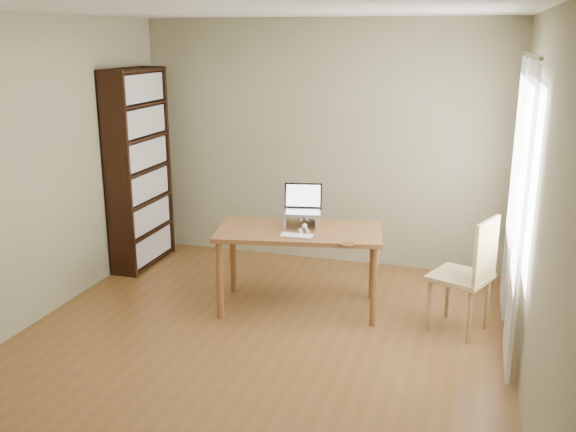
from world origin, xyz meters
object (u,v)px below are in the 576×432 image
object	(u,v)px
bookshelf	(139,169)
chair	(471,270)
desk	(299,239)
keyboard	(297,236)
laptop	(304,205)
cat	(304,220)

from	to	relation	value
bookshelf	chair	bearing A→B (deg)	-12.11
desk	keyboard	world-z (taller)	keyboard
bookshelf	desk	xyz separation A→B (m)	(1.96, -0.68, -0.39)
keyboard	laptop	bearing A→B (deg)	93.22
keyboard	bookshelf	bearing A→B (deg)	152.82
bookshelf	cat	size ratio (longest dim) A/B	4.40
desk	cat	distance (m)	0.19
laptop	cat	xyz separation A→B (m)	(0.01, -0.03, -0.13)
cat	chair	size ratio (longest dim) A/B	0.47
laptop	chair	size ratio (longest dim) A/B	0.37
cat	laptop	bearing A→B (deg)	88.89
keyboard	cat	distance (m)	0.34
bookshelf	keyboard	world-z (taller)	bookshelf
desk	chair	size ratio (longest dim) A/B	1.55
bookshelf	cat	world-z (taller)	bookshelf
keyboard	cat	xyz separation A→B (m)	(-0.03, 0.33, 0.05)
bookshelf	keyboard	bearing A→B (deg)	-24.19
bookshelf	keyboard	xyz separation A→B (m)	(2.00, -0.90, -0.29)
chair	bookshelf	bearing A→B (deg)	-169.84
bookshelf	desk	size ratio (longest dim) A/B	1.34
desk	cat	size ratio (longest dim) A/B	3.28
bookshelf	cat	distance (m)	2.06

